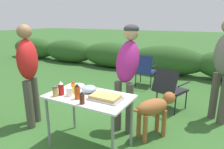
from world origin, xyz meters
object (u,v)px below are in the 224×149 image
at_px(mixing_bowl, 89,89).
at_px(dog, 155,108).
at_px(hot_sauce_bottle, 77,92).
at_px(bbq_sauce_bottle, 82,98).
at_px(standing_person_in_red_jacket, 28,68).
at_px(ketchup_bottle, 61,88).
at_px(mustard_bottle, 73,88).
at_px(standing_person_in_olive_jacket, 127,66).
at_px(standing_person_in_dark_puffer, 224,62).
at_px(spice_jar, 55,91).
at_px(folding_table, 89,101).
at_px(paper_cup_stack, 69,92).
at_px(camp_chair_near_hedge, 169,87).
at_px(food_tray, 105,97).
at_px(plate_stack, 77,86).
at_px(camp_chair_green_behind_table, 145,69).

bearing_deg(mixing_bowl, dog, 36.18).
height_order(hot_sauce_bottle, bbq_sauce_bottle, hot_sauce_bottle).
bearing_deg(standing_person_in_red_jacket, ketchup_bottle, -127.30).
bearing_deg(dog, mustard_bottle, -109.30).
height_order(standing_person_in_olive_jacket, standing_person_in_dark_puffer, standing_person_in_dark_puffer).
height_order(hot_sauce_bottle, standing_person_in_red_jacket, standing_person_in_red_jacket).
bearing_deg(spice_jar, folding_table, 30.84).
xyz_separation_m(paper_cup_stack, standing_person_in_olive_jacket, (0.45, 0.80, 0.23)).
height_order(paper_cup_stack, standing_person_in_olive_jacket, standing_person_in_olive_jacket).
bearing_deg(camp_chair_near_hedge, spice_jar, -100.38).
height_order(spice_jar, bbq_sauce_bottle, bbq_sauce_bottle).
height_order(spice_jar, hot_sauce_bottle, hot_sauce_bottle).
xyz_separation_m(food_tray, paper_cup_stack, (-0.46, -0.12, 0.03)).
relative_size(standing_person_in_olive_jacket, camp_chair_near_hedge, 1.95).
xyz_separation_m(standing_person_in_olive_jacket, standing_person_in_dark_puffer, (1.27, 0.95, 0.00)).
distance_m(plate_stack, mustard_bottle, 0.25).
xyz_separation_m(bbq_sauce_bottle, camp_chair_near_hedge, (0.60, 1.89, -0.34)).
bearing_deg(mixing_bowl, camp_chair_near_hedge, 64.30).
xyz_separation_m(food_tray, camp_chair_near_hedge, (0.43, 1.64, -0.30)).
bearing_deg(camp_chair_near_hedge, folding_table, -93.48).
bearing_deg(mixing_bowl, plate_stack, 163.76).
bearing_deg(camp_chair_near_hedge, bbq_sauce_bottle, -88.63).
distance_m(spice_jar, hot_sauce_bottle, 0.31).
bearing_deg(plate_stack, mixing_bowl, -16.24).
height_order(mixing_bowl, ketchup_bottle, ketchup_bottle).
distance_m(ketchup_bottle, camp_chair_green_behind_table, 2.93).
relative_size(mixing_bowl, paper_cup_stack, 1.83).
bearing_deg(paper_cup_stack, bbq_sauce_bottle, -23.39).
relative_size(paper_cup_stack, standing_person_in_red_jacket, 0.07).
xyz_separation_m(standing_person_in_olive_jacket, camp_chair_green_behind_table, (-0.43, 2.08, -0.56)).
relative_size(spice_jar, dog, 0.18).
xyz_separation_m(folding_table, mustard_bottle, (-0.23, -0.03, 0.16)).
relative_size(plate_stack, camp_chair_green_behind_table, 0.27).
relative_size(standing_person_in_olive_jacket, standing_person_in_dark_puffer, 0.95).
bearing_deg(spice_jar, hot_sauce_bottle, 12.69).
height_order(mixing_bowl, standing_person_in_dark_puffer, standing_person_in_dark_puffer).
xyz_separation_m(mustard_bottle, camp_chair_near_hedge, (0.90, 1.67, -0.35)).
xyz_separation_m(bbq_sauce_bottle, standing_person_in_olive_jacket, (0.15, 0.93, 0.21)).
height_order(ketchup_bottle, camp_chair_green_behind_table, ketchup_bottle).
height_order(mixing_bowl, standing_person_in_red_jacket, standing_person_in_red_jacket).
bearing_deg(camp_chair_green_behind_table, camp_chair_near_hedge, -53.68).
distance_m(folding_table, dog, 0.98).
bearing_deg(plate_stack, camp_chair_green_behind_table, 87.05).
distance_m(paper_cup_stack, ketchup_bottle, 0.13).
relative_size(plate_stack, standing_person_in_red_jacket, 0.14).
relative_size(hot_sauce_bottle, dog, 0.27).
relative_size(food_tray, plate_stack, 1.80).
bearing_deg(paper_cup_stack, food_tray, 14.34).
xyz_separation_m(mixing_bowl, bbq_sauce_bottle, (0.14, -0.35, 0.02)).
bearing_deg(ketchup_bottle, mustard_bottle, 46.67).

